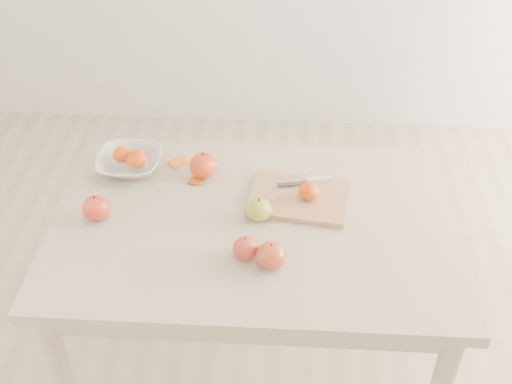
{
  "coord_description": "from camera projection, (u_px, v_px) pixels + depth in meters",
  "views": [
    {
      "loc": [
        0.09,
        -1.43,
        2.0
      ],
      "look_at": [
        0.0,
        0.05,
        0.82
      ],
      "focal_mm": 45.0,
      "sensor_mm": 36.0,
      "label": 1
    }
  ],
  "objects": [
    {
      "name": "board_tangerine",
      "position": [
        309.0,
        191.0,
        1.94
      ],
      "size": [
        0.06,
        0.06,
        0.05
      ],
      "primitive_type": "ellipsoid",
      "color": "#D45007",
      "rests_on": "cutting_board"
    },
    {
      "name": "bowl_tangerine_far",
      "position": [
        137.0,
        159.0,
        2.05
      ],
      "size": [
        0.07,
        0.07,
        0.06
      ],
      "primitive_type": "ellipsoid",
      "color": "#E04F07",
      "rests_on": "fruit_bowl"
    },
    {
      "name": "apple_red_c",
      "position": [
        245.0,
        248.0,
        1.76
      ],
      "size": [
        0.07,
        0.07,
        0.06
      ],
      "primitive_type": "ellipsoid",
      "color": "#A3101E",
      "rests_on": "table"
    },
    {
      "name": "cutting_board",
      "position": [
        298.0,
        198.0,
        1.97
      ],
      "size": [
        0.32,
        0.26,
        0.02
      ],
      "primitive_type": "cube",
      "rotation": [
        0.0,
        0.0,
        -0.14
      ],
      "color": "tan",
      "rests_on": "table"
    },
    {
      "name": "table",
      "position": [
        255.0,
        245.0,
        1.96
      ],
      "size": [
        1.2,
        0.8,
        0.75
      ],
      "color": "beige",
      "rests_on": "ground"
    },
    {
      "name": "apple_green",
      "position": [
        259.0,
        210.0,
        1.88
      ],
      "size": [
        0.08,
        0.08,
        0.07
      ],
      "primitive_type": "ellipsoid",
      "color": "olive",
      "rests_on": "table"
    },
    {
      "name": "bowl_tangerine_near",
      "position": [
        122.0,
        154.0,
        2.08
      ],
      "size": [
        0.06,
        0.06,
        0.05
      ],
      "primitive_type": "ellipsoid",
      "color": "#DF4207",
      "rests_on": "fruit_bowl"
    },
    {
      "name": "apple_red_b",
      "position": [
        96.0,
        208.0,
        1.88
      ],
      "size": [
        0.08,
        0.08,
        0.07
      ],
      "primitive_type": "ellipsoid",
      "color": "#A61713",
      "rests_on": "table"
    },
    {
      "name": "paring_knife",
      "position": [
        314.0,
        180.0,
        2.01
      ],
      "size": [
        0.17,
        0.06,
        0.01
      ],
      "color": "white",
      "rests_on": "cutting_board"
    },
    {
      "name": "apple_red_a",
      "position": [
        203.0,
        165.0,
        2.05
      ],
      "size": [
        0.09,
        0.09,
        0.08
      ],
      "primitive_type": "ellipsoid",
      "color": "#9F1B0E",
      "rests_on": "table"
    },
    {
      "name": "apple_red_e",
      "position": [
        271.0,
        256.0,
        1.73
      ],
      "size": [
        0.08,
        0.08,
        0.07
      ],
      "primitive_type": "ellipsoid",
      "color": "maroon",
      "rests_on": "table"
    },
    {
      "name": "ground",
      "position": [
        255.0,
        374.0,
        2.36
      ],
      "size": [
        3.5,
        3.5,
        0.0
      ],
      "primitive_type": "plane",
      "color": "#C6B293",
      "rests_on": "ground"
    },
    {
      "name": "fruit_bowl",
      "position": [
        129.0,
        162.0,
        2.08
      ],
      "size": [
        0.21,
        0.21,
        0.05
      ],
      "primitive_type": "imported",
      "color": "silver",
      "rests_on": "table"
    },
    {
      "name": "orange_peel_a",
      "position": [
        179.0,
        163.0,
        2.12
      ],
      "size": [
        0.07,
        0.07,
        0.01
      ],
      "primitive_type": "cube",
      "rotation": [
        0.21,
        0.0,
        0.72
      ],
      "color": "#CE5D0E",
      "rests_on": "table"
    },
    {
      "name": "orange_peel_b",
      "position": [
        196.0,
        182.0,
        2.04
      ],
      "size": [
        0.05,
        0.04,
        0.01
      ],
      "primitive_type": "cube",
      "rotation": [
        -0.14,
        0.0,
        -0.21
      ],
      "color": "#CD680E",
      "rests_on": "table"
    }
  ]
}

